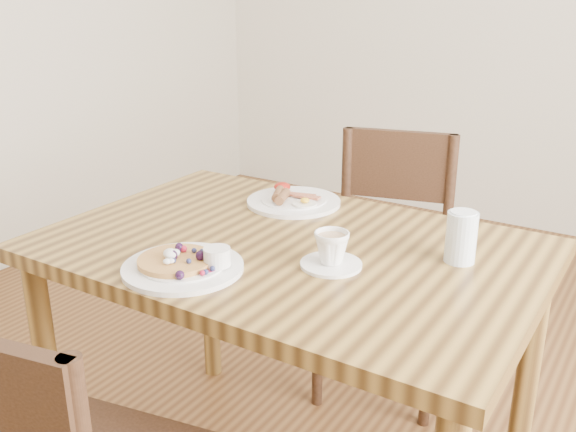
% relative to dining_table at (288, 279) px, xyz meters
% --- Properties ---
extents(dining_table, '(1.20, 0.80, 0.75)m').
position_rel_dining_table_xyz_m(dining_table, '(0.00, 0.00, 0.00)').
color(dining_table, olive).
rests_on(dining_table, ground).
extents(chair_far, '(0.51, 0.51, 0.88)m').
position_rel_dining_table_xyz_m(chair_far, '(-0.01, 0.65, -0.16)').
color(chair_far, '#3D2416').
rests_on(chair_far, ground).
extents(pancake_plate, '(0.27, 0.27, 0.06)m').
position_rel_dining_table_xyz_m(pancake_plate, '(-0.11, -0.26, 0.11)').
color(pancake_plate, white).
rests_on(pancake_plate, dining_table).
extents(breakfast_plate, '(0.27, 0.27, 0.04)m').
position_rel_dining_table_xyz_m(breakfast_plate, '(-0.15, 0.26, 0.11)').
color(breakfast_plate, white).
rests_on(breakfast_plate, dining_table).
extents(teacup_saucer, '(0.14, 0.14, 0.08)m').
position_rel_dining_table_xyz_m(teacup_saucer, '(0.16, -0.07, 0.13)').
color(teacup_saucer, white).
rests_on(teacup_saucer, dining_table).
extents(water_glass, '(0.07, 0.07, 0.12)m').
position_rel_dining_table_xyz_m(water_glass, '(0.39, 0.11, 0.16)').
color(water_glass, silver).
rests_on(water_glass, dining_table).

